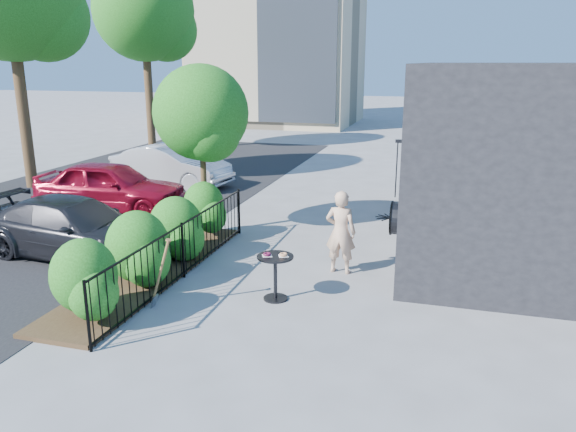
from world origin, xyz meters
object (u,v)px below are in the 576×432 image
(patio_tree, at_px, (203,119))
(cafe_table, at_px, (275,269))
(woman, at_px, (341,232))
(car_silver, at_px, (171,166))
(car_red, at_px, (111,186))
(car_darkgrey, at_px, (75,228))
(shovel, at_px, (160,277))
(street_tree_far, at_px, (145,17))

(patio_tree, height_order, cafe_table, patio_tree)
(woman, distance_m, car_silver, 9.42)
(car_red, bearing_deg, car_darkgrey, -162.89)
(woman, bearing_deg, patio_tree, -21.41)
(cafe_table, distance_m, shovel, 1.96)
(woman, bearing_deg, car_red, -19.16)
(car_darkgrey, bearing_deg, street_tree_far, 27.43)
(cafe_table, xyz_separation_m, car_silver, (-6.12, 7.97, 0.12))
(cafe_table, distance_m, woman, 1.83)
(street_tree_far, relative_size, car_silver, 2.02)
(car_darkgrey, bearing_deg, cafe_table, -97.30)
(shovel, relative_size, car_red, 0.31)
(woman, xyz_separation_m, car_silver, (-6.95, 6.36, -0.15))
(car_red, bearing_deg, cafe_table, -130.88)
(street_tree_far, xyz_separation_m, shovel, (8.68, -15.33, -5.36))
(patio_tree, distance_m, cafe_table, 4.79)
(cafe_table, bearing_deg, car_silver, 127.53)
(car_silver, bearing_deg, patio_tree, -136.72)
(street_tree_far, distance_m, shovel, 18.41)
(patio_tree, distance_m, street_tree_far, 13.95)
(patio_tree, bearing_deg, shovel, -76.60)
(car_red, bearing_deg, shovel, -145.35)
(street_tree_far, height_order, shovel, street_tree_far)
(street_tree_far, height_order, car_red, street_tree_far)
(woman, relative_size, car_silver, 0.40)
(street_tree_far, distance_m, car_red, 12.02)
(street_tree_far, xyz_separation_m, cafe_table, (10.44, -14.46, -5.36))
(patio_tree, xyz_separation_m, street_tree_far, (-7.70, 11.20, 3.15))
(street_tree_far, relative_size, cafe_table, 9.66)
(patio_tree, relative_size, car_silver, 0.96)
(shovel, bearing_deg, woman, 43.79)
(street_tree_far, bearing_deg, car_darkgrey, -67.13)
(patio_tree, distance_m, woman, 4.38)
(street_tree_far, height_order, car_darkgrey, street_tree_far)
(patio_tree, relative_size, cafe_table, 4.59)
(cafe_table, height_order, woman, woman)
(patio_tree, xyz_separation_m, cafe_table, (2.74, -3.26, -2.21))
(patio_tree, height_order, street_tree_far, street_tree_far)
(cafe_table, height_order, car_red, car_red)
(car_red, bearing_deg, woman, -117.20)
(cafe_table, bearing_deg, patio_tree, 130.09)
(street_tree_far, height_order, car_silver, street_tree_far)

